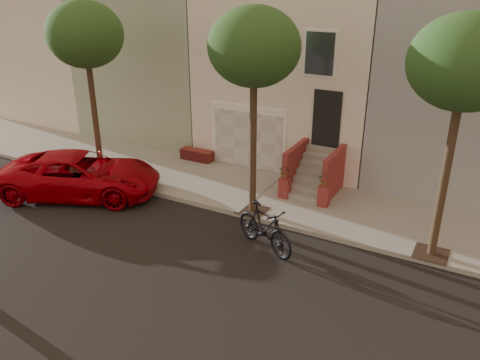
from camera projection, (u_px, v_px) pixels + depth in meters
The scene contains 8 objects.
ground at pixel (153, 265), 12.86m from camera, with size 90.00×90.00×0.00m, color black.
sidewalk at pixel (246, 190), 17.15m from camera, with size 40.00×3.70×0.15m, color gray.
house_row at pixel (311, 65), 20.46m from camera, with size 33.10×11.70×7.00m.
tree_left at pixel (85, 36), 16.37m from camera, with size 2.70×2.57×6.30m.
tree_mid at pixel (254, 48), 13.51m from camera, with size 2.70×2.57×6.30m.
tree_right at pixel (466, 64), 11.08m from camera, with size 2.70×2.57×6.30m.
pickup_truck at pixel (80, 175), 16.69m from camera, with size 2.52×5.47×1.52m, color #A4000A.
motorcycle at pixel (264, 228), 13.36m from camera, with size 0.63×2.24×1.35m, color black.
Camera 1 is at (7.31, -8.47, 7.14)m, focal length 35.88 mm.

